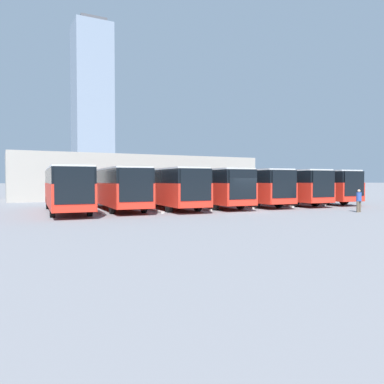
{
  "coord_description": "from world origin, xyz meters",
  "views": [
    {
      "loc": [
        16.3,
        23.1,
        2.36
      ],
      "look_at": [
        1.38,
        -6.12,
        1.32
      ],
      "focal_mm": 35.0,
      "sensor_mm": 36.0,
      "label": 1
    }
  ],
  "objects_px": {
    "bus_4": "(167,186)",
    "bus_1": "(279,186)",
    "bus_2": "(244,186)",
    "bus_5": "(117,187)",
    "bus_0": "(308,185)",
    "bus_6": "(66,187)",
    "bus_3": "(207,186)",
    "pedestrian": "(359,200)"
  },
  "relations": [
    {
      "from": "bus_4",
      "to": "pedestrian",
      "type": "height_order",
      "value": "bus_4"
    },
    {
      "from": "bus_1",
      "to": "bus_2",
      "type": "distance_m",
      "value": 4.02
    },
    {
      "from": "bus_4",
      "to": "bus_6",
      "type": "relative_size",
      "value": 1.0
    },
    {
      "from": "bus_2",
      "to": "bus_4",
      "type": "distance_m",
      "value": 8.03
    },
    {
      "from": "bus_0",
      "to": "bus_5",
      "type": "bearing_deg",
      "value": 2.93
    },
    {
      "from": "bus_3",
      "to": "bus_6",
      "type": "height_order",
      "value": "same"
    },
    {
      "from": "bus_1",
      "to": "bus_3",
      "type": "height_order",
      "value": "same"
    },
    {
      "from": "bus_2",
      "to": "bus_6",
      "type": "xyz_separation_m",
      "value": [
        16.05,
        0.29,
        0.0
      ]
    },
    {
      "from": "bus_5",
      "to": "bus_2",
      "type": "bearing_deg",
      "value": -178.06
    },
    {
      "from": "bus_2",
      "to": "bus_4",
      "type": "relative_size",
      "value": 1.0
    },
    {
      "from": "bus_2",
      "to": "bus_6",
      "type": "bearing_deg",
      "value": 5.07
    },
    {
      "from": "bus_1",
      "to": "bus_6",
      "type": "bearing_deg",
      "value": 4.25
    },
    {
      "from": "bus_3",
      "to": "bus_4",
      "type": "height_order",
      "value": "same"
    },
    {
      "from": "bus_5",
      "to": "bus_0",
      "type": "bearing_deg",
      "value": -177.07
    },
    {
      "from": "bus_1",
      "to": "bus_3",
      "type": "xyz_separation_m",
      "value": [
        8.02,
        -0.12,
        0.0
      ]
    },
    {
      "from": "bus_1",
      "to": "bus_4",
      "type": "relative_size",
      "value": 1.0
    },
    {
      "from": "bus_3",
      "to": "bus_5",
      "type": "xyz_separation_m",
      "value": [
        8.02,
        -0.53,
        0.0
      ]
    },
    {
      "from": "bus_3",
      "to": "pedestrian",
      "type": "relative_size",
      "value": 7.38
    },
    {
      "from": "bus_0",
      "to": "bus_5",
      "type": "relative_size",
      "value": 1.0
    },
    {
      "from": "bus_4",
      "to": "bus_6",
      "type": "xyz_separation_m",
      "value": [
        8.02,
        -0.01,
        0.0
      ]
    },
    {
      "from": "bus_2",
      "to": "bus_3",
      "type": "bearing_deg",
      "value": 5.37
    },
    {
      "from": "bus_0",
      "to": "pedestrian",
      "type": "relative_size",
      "value": 7.38
    },
    {
      "from": "bus_1",
      "to": "bus_5",
      "type": "relative_size",
      "value": 1.0
    },
    {
      "from": "bus_0",
      "to": "bus_4",
      "type": "xyz_separation_m",
      "value": [
        16.05,
        0.36,
        0.0
      ]
    },
    {
      "from": "bus_0",
      "to": "bus_6",
      "type": "distance_m",
      "value": 24.08
    },
    {
      "from": "bus_2",
      "to": "bus_4",
      "type": "xyz_separation_m",
      "value": [
        8.02,
        0.3,
        0.0
      ]
    },
    {
      "from": "bus_6",
      "to": "bus_2",
      "type": "bearing_deg",
      "value": -174.93
    },
    {
      "from": "bus_4",
      "to": "bus_6",
      "type": "bearing_deg",
      "value": 3.95
    },
    {
      "from": "bus_0",
      "to": "bus_6",
      "type": "xyz_separation_m",
      "value": [
        24.07,
        0.35,
        0.0
      ]
    },
    {
      "from": "bus_6",
      "to": "pedestrian",
      "type": "height_order",
      "value": "bus_6"
    },
    {
      "from": "bus_4",
      "to": "bus_5",
      "type": "bearing_deg",
      "value": -6.47
    },
    {
      "from": "bus_3",
      "to": "bus_4",
      "type": "xyz_separation_m",
      "value": [
        4.01,
        0.21,
        0.0
      ]
    },
    {
      "from": "bus_0",
      "to": "bus_6",
      "type": "height_order",
      "value": "same"
    },
    {
      "from": "bus_2",
      "to": "bus_1",
      "type": "bearing_deg",
      "value": -179.05
    },
    {
      "from": "bus_0",
      "to": "bus_5",
      "type": "height_order",
      "value": "same"
    },
    {
      "from": "bus_0",
      "to": "bus_1",
      "type": "height_order",
      "value": "same"
    },
    {
      "from": "bus_4",
      "to": "bus_5",
      "type": "distance_m",
      "value": 4.08
    },
    {
      "from": "bus_1",
      "to": "bus_4",
      "type": "bearing_deg",
      "value": 4.45
    },
    {
      "from": "bus_4",
      "to": "bus_1",
      "type": "bearing_deg",
      "value": -175.55
    },
    {
      "from": "bus_3",
      "to": "bus_2",
      "type": "bearing_deg",
      "value": -174.63
    },
    {
      "from": "bus_5",
      "to": "bus_6",
      "type": "distance_m",
      "value": 4.08
    },
    {
      "from": "bus_1",
      "to": "bus_6",
      "type": "distance_m",
      "value": 20.06
    }
  ]
}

